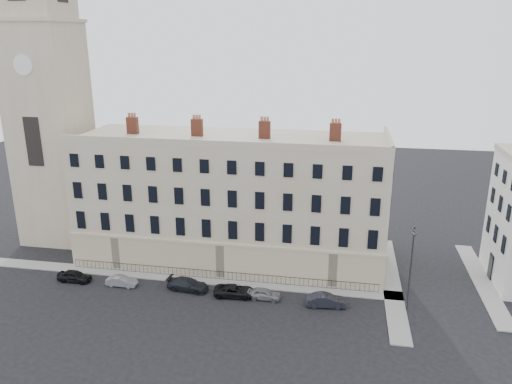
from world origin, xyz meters
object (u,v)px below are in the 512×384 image
Objects in this scene: car_a at (74,276)px; car_b at (122,281)px; car_d at (235,291)px; car_e at (264,294)px; car_f at (326,300)px; car_c at (188,284)px; streetlamp at (411,265)px.

car_b is (5.64, -0.06, -0.09)m from car_a.
car_d reaches higher than car_b.
car_e is 6.44m from car_f.
car_e is at bearing 80.21° from car_f.
car_d is at bearing -89.91° from car_b.
car_f reaches higher than car_e.
car_c reaches higher than car_a.
car_d is 18.07m from streetlamp.
car_a is 0.93× the size of car_f.
car_b is at bearing -89.84° from car_a.
car_a is 21.48m from car_e.
car_e is (15.84, -0.05, 0.03)m from car_b.
car_d is at bearing -89.53° from car_a.
car_c is 1.11× the size of car_f.
car_b is 22.27m from car_f.
car_a is 1.09× the size of car_e.
car_d is 1.08× the size of car_f.
streetlamp is at bearing -87.49° from car_e.
car_e is (8.41, -0.44, -0.06)m from car_c.
car_e is (21.48, -0.10, -0.05)m from car_a.
streetlamp is (22.81, -0.13, 4.30)m from car_c.
car_a is at bearing 89.64° from car_b.
car_d is 1.26× the size of car_e.
car_b is 0.83× the size of car_f.
car_a reaches higher than car_d.
car_b is 0.97× the size of car_e.
car_a is 0.43× the size of streetlamp.
car_e is at bearing -89.96° from car_b.
car_b is at bearing 98.50° from car_c.
car_d is 3.14m from car_e.
car_c reaches higher than car_d.
car_a is 36.14m from streetlamp.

